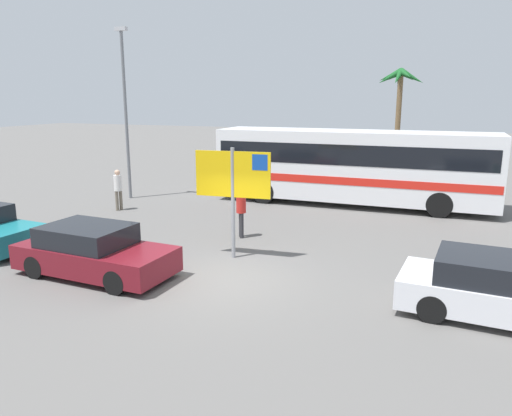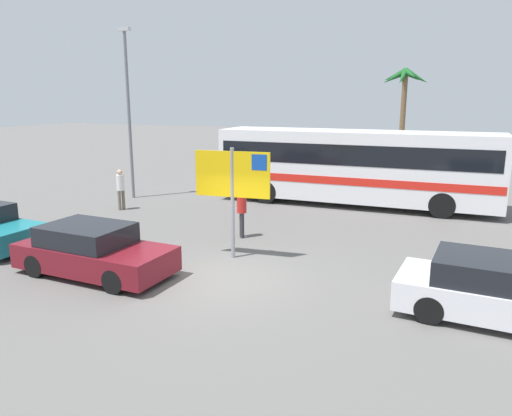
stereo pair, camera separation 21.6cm
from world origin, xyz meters
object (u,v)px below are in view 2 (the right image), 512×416
at_px(ferry_sign, 234,179).
at_px(pedestrian_near_sign, 242,207).
at_px(bus_front_coach, 355,164).
at_px(car_maroon, 93,251).
at_px(car_white, 496,291).
at_px(pedestrian_by_bus, 121,186).

xyz_separation_m(ferry_sign, pedestrian_near_sign, (-0.65, 2.01, -1.29)).
bearing_deg(ferry_sign, pedestrian_near_sign, 102.88).
height_order(bus_front_coach, car_maroon, bus_front_coach).
bearing_deg(pedestrian_near_sign, bus_front_coach, 37.35).
relative_size(bus_front_coach, car_maroon, 2.74).
xyz_separation_m(bus_front_coach, car_maroon, (-4.68, -11.11, -1.15)).
distance_m(bus_front_coach, ferry_sign, 8.69).
relative_size(car_white, pedestrian_by_bus, 2.50).
height_order(bus_front_coach, car_white, bus_front_coach).
distance_m(ferry_sign, car_maroon, 4.25).
distance_m(bus_front_coach, pedestrian_near_sign, 6.96).
relative_size(car_maroon, pedestrian_by_bus, 2.54).
height_order(ferry_sign, car_white, ferry_sign).
distance_m(pedestrian_near_sign, pedestrian_by_bus, 6.54).
bearing_deg(pedestrian_by_bus, car_maroon, -34.19).
height_order(pedestrian_near_sign, pedestrian_by_bus, pedestrian_near_sign).
relative_size(car_white, pedestrian_near_sign, 2.41).
bearing_deg(pedestrian_by_bus, car_white, 1.95).
xyz_separation_m(bus_front_coach, ferry_sign, (-1.80, -8.48, 0.54)).
bearing_deg(bus_front_coach, car_white, -64.03).
bearing_deg(pedestrian_by_bus, ferry_sign, -5.36).
bearing_deg(pedestrian_near_sign, car_maroon, -147.44).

